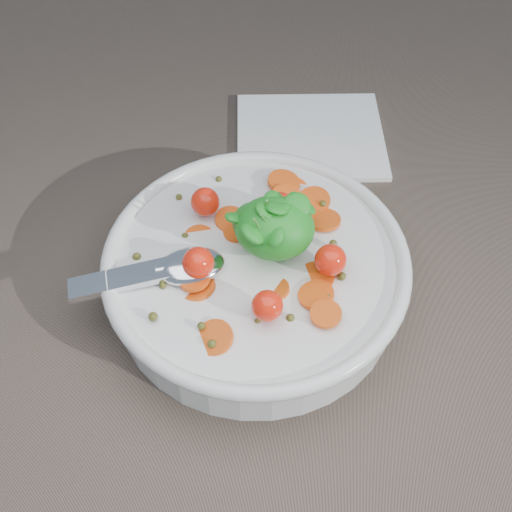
{
  "coord_description": "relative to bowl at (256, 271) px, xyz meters",
  "views": [
    {
      "loc": [
        0.04,
        -0.39,
        0.53
      ],
      "look_at": [
        -0.0,
        -0.01,
        0.06
      ],
      "focal_mm": 45.0,
      "sensor_mm": 36.0,
      "label": 1
    }
  ],
  "objects": [
    {
      "name": "bowl",
      "position": [
        0.0,
        0.0,
        0.0
      ],
      "size": [
        0.32,
        0.29,
        0.12
      ],
      "color": "silver",
      "rests_on": "ground"
    },
    {
      "name": "napkin",
      "position": [
        0.04,
        0.24,
        -0.03
      ],
      "size": [
        0.2,
        0.18,
        0.01
      ],
      "primitive_type": "cube",
      "rotation": [
        0.0,
        0.0,
        0.12
      ],
      "color": "white",
      "rests_on": "ground"
    },
    {
      "name": "ground",
      "position": [
        0.0,
        0.01,
        -0.03
      ],
      "size": [
        6.0,
        6.0,
        0.0
      ],
      "primitive_type": "plane",
      "color": "#715F50",
      "rests_on": "ground"
    }
  ]
}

